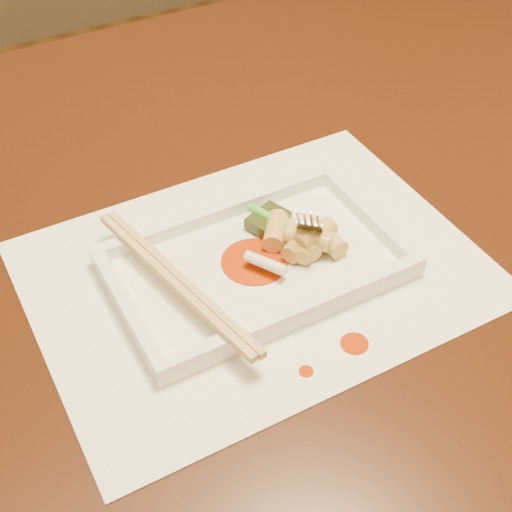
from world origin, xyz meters
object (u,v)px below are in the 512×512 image
table (147,324)px  plate_base (256,267)px  placemat (256,271)px  chopstick_a (172,282)px  fork (315,165)px

table → plate_base: bearing=-40.6°
table → plate_base: (0.09, -0.08, 0.11)m
placemat → plate_base: plate_base is taller
table → chopstick_a: 0.15m
plate_base → fork: size_ratio=1.86×
plate_base → chopstick_a: (-0.08, 0.00, 0.02)m
table → fork: (0.16, -0.06, 0.18)m
chopstick_a → fork: (0.15, 0.02, 0.06)m
chopstick_a → table: bearing=94.7°
table → chopstick_a: (0.01, -0.08, 0.13)m
table → placemat: (0.09, -0.08, 0.10)m
plate_base → fork: 0.11m
placemat → plate_base: 0.00m
fork → plate_base: bearing=-165.6°
placemat → plate_base: bearing=45.0°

